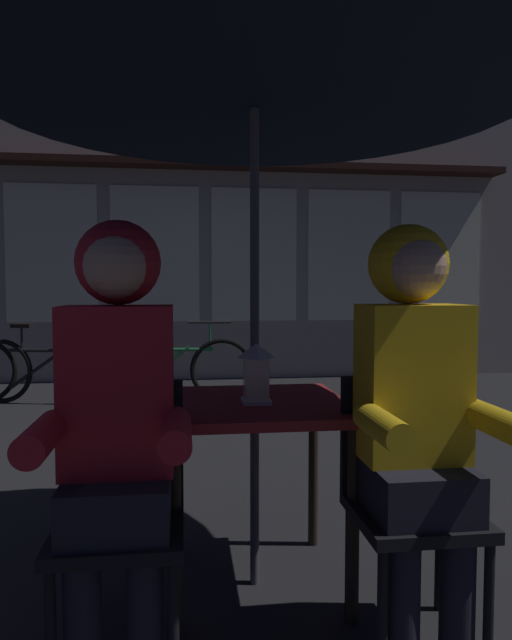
{
  "coord_description": "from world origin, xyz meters",
  "views": [
    {
      "loc": [
        -0.27,
        -2.2,
        1.19
      ],
      "look_at": [
        0.0,
        -0.04,
        1.06
      ],
      "focal_mm": 31.92,
      "sensor_mm": 36.0,
      "label": 1
    }
  ],
  "objects_px": {
    "person_right_hooded": "(415,391)",
    "bicycle_third": "(172,369)",
    "chair_left": "(121,504)",
    "person_left_hooded": "(117,398)",
    "patio_umbrella": "(255,58)",
    "bicycle_second": "(49,370)",
    "cafe_table": "(255,426)",
    "chair_right": "(407,491)",
    "lantern": "(256,372)"
  },
  "relations": [
    {
      "from": "person_right_hooded",
      "to": "bicycle_second",
      "type": "xyz_separation_m",
      "value": [
        -2.11,
        4.16,
        -0.5
      ]
    },
    {
      "from": "chair_right",
      "to": "person_left_hooded",
      "type": "bearing_deg",
      "value": -176.61
    },
    {
      "from": "patio_umbrella",
      "to": "lantern",
      "type": "height_order",
      "value": "patio_umbrella"
    },
    {
      "from": "bicycle_second",
      "to": "person_left_hooded",
      "type": "bearing_deg",
      "value": -74.55
    },
    {
      "from": "person_left_hooded",
      "to": "bicycle_second",
      "type": "distance_m",
      "value": 4.34
    },
    {
      "from": "patio_umbrella",
      "to": "person_left_hooded",
      "type": "relative_size",
      "value": 1.65
    },
    {
      "from": "lantern",
      "to": "chair_right",
      "type": "xyz_separation_m",
      "value": [
        0.48,
        -0.32,
        -0.37
      ]
    },
    {
      "from": "person_left_hooded",
      "to": "bicycle_second",
      "type": "bearing_deg",
      "value": 105.45
    },
    {
      "from": "cafe_table",
      "to": "chair_right",
      "type": "distance_m",
      "value": 0.62
    },
    {
      "from": "chair_right",
      "to": "person_left_hooded",
      "type": "relative_size",
      "value": 0.62
    },
    {
      "from": "bicycle_second",
      "to": "cafe_table",
      "type": "bearing_deg",
      "value": -66.42
    },
    {
      "from": "cafe_table",
      "to": "chair_left",
      "type": "xyz_separation_m",
      "value": [
        -0.48,
        -0.37,
        -0.15
      ]
    },
    {
      "from": "person_left_hooded",
      "to": "cafe_table",
      "type": "bearing_deg",
      "value": 41.57
    },
    {
      "from": "chair_left",
      "to": "person_left_hooded",
      "type": "height_order",
      "value": "person_left_hooded"
    },
    {
      "from": "patio_umbrella",
      "to": "lantern",
      "type": "distance_m",
      "value": 1.2
    },
    {
      "from": "cafe_table",
      "to": "chair_right",
      "type": "height_order",
      "value": "chair_right"
    },
    {
      "from": "person_right_hooded",
      "to": "bicycle_third",
      "type": "bearing_deg",
      "value": 102.15
    },
    {
      "from": "person_left_hooded",
      "to": "person_right_hooded",
      "type": "distance_m",
      "value": 0.96
    },
    {
      "from": "person_right_hooded",
      "to": "bicycle_third",
      "type": "height_order",
      "value": "person_right_hooded"
    },
    {
      "from": "bicycle_third",
      "to": "cafe_table",
      "type": "bearing_deg",
      "value": -83.76
    },
    {
      "from": "chair_left",
      "to": "person_right_hooded",
      "type": "height_order",
      "value": "person_right_hooded"
    },
    {
      "from": "chair_left",
      "to": "lantern",
      "type": "bearing_deg",
      "value": 33.85
    },
    {
      "from": "cafe_table",
      "to": "chair_left",
      "type": "relative_size",
      "value": 0.85
    },
    {
      "from": "chair_left",
      "to": "person_left_hooded",
      "type": "relative_size",
      "value": 0.62
    },
    {
      "from": "chair_left",
      "to": "cafe_table",
      "type": "bearing_deg",
      "value": 37.55
    },
    {
      "from": "patio_umbrella",
      "to": "person_right_hooded",
      "type": "xyz_separation_m",
      "value": [
        0.48,
        -0.43,
        -1.21
      ]
    },
    {
      "from": "cafe_table",
      "to": "person_right_hooded",
      "type": "height_order",
      "value": "person_right_hooded"
    },
    {
      "from": "person_left_hooded",
      "to": "bicycle_third",
      "type": "relative_size",
      "value": 0.83
    },
    {
      "from": "chair_right",
      "to": "bicycle_third",
      "type": "distance_m",
      "value": 4.13
    },
    {
      "from": "bicycle_third",
      "to": "patio_umbrella",
      "type": "bearing_deg",
      "value": -83.76
    },
    {
      "from": "person_left_hooded",
      "to": "lantern",
      "type": "bearing_deg",
      "value": 38.27
    },
    {
      "from": "person_right_hooded",
      "to": "bicycle_second",
      "type": "distance_m",
      "value": 4.69
    },
    {
      "from": "cafe_table",
      "to": "bicycle_third",
      "type": "xyz_separation_m",
      "value": [
        -0.4,
        3.66,
        -0.29
      ]
    },
    {
      "from": "patio_umbrella",
      "to": "chair_left",
      "type": "relative_size",
      "value": 2.66
    },
    {
      "from": "patio_umbrella",
      "to": "bicycle_second",
      "type": "bearing_deg",
      "value": 113.58
    },
    {
      "from": "person_left_hooded",
      "to": "person_right_hooded",
      "type": "bearing_deg",
      "value": 0.0
    },
    {
      "from": "patio_umbrella",
      "to": "bicycle_third",
      "type": "relative_size",
      "value": 1.38
    },
    {
      "from": "person_left_hooded",
      "to": "chair_right",
      "type": "bearing_deg",
      "value": 3.39
    },
    {
      "from": "patio_umbrella",
      "to": "lantern",
      "type": "relative_size",
      "value": 10.0
    },
    {
      "from": "lantern",
      "to": "bicycle_second",
      "type": "height_order",
      "value": "lantern"
    },
    {
      "from": "bicycle_third",
      "to": "chair_left",
      "type": "bearing_deg",
      "value": -91.14
    },
    {
      "from": "chair_right",
      "to": "person_right_hooded",
      "type": "height_order",
      "value": "person_right_hooded"
    },
    {
      "from": "lantern",
      "to": "person_left_hooded",
      "type": "relative_size",
      "value": 0.17
    },
    {
      "from": "chair_left",
      "to": "bicycle_second",
      "type": "height_order",
      "value": "chair_left"
    },
    {
      "from": "cafe_table",
      "to": "person_left_hooded",
      "type": "bearing_deg",
      "value": -138.43
    },
    {
      "from": "person_left_hooded",
      "to": "bicycle_third",
      "type": "distance_m",
      "value": 4.12
    },
    {
      "from": "cafe_table",
      "to": "patio_umbrella",
      "type": "relative_size",
      "value": 0.32
    },
    {
      "from": "bicycle_second",
      "to": "patio_umbrella",
      "type": "bearing_deg",
      "value": -66.42
    },
    {
      "from": "chair_left",
      "to": "bicycle_second",
      "type": "relative_size",
      "value": 0.52
    },
    {
      "from": "chair_right",
      "to": "person_right_hooded",
      "type": "relative_size",
      "value": 0.62
    }
  ]
}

